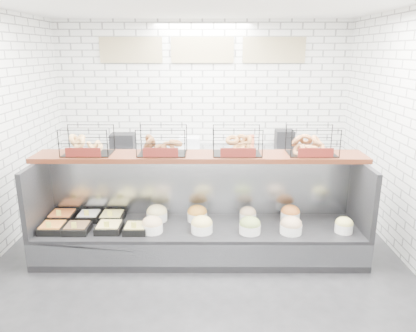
{
  "coord_description": "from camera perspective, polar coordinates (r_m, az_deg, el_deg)",
  "views": [
    {
      "loc": [
        0.12,
        -4.34,
        2.5
      ],
      "look_at": [
        0.1,
        0.45,
        1.13
      ],
      "focal_mm": 35.0,
      "sensor_mm": 36.0,
      "label": 1
    }
  ],
  "objects": [
    {
      "name": "ground",
      "position": [
        5.01,
        -1.24,
        -13.94
      ],
      "size": [
        5.5,
        5.5,
        0.0
      ],
      "primitive_type": "plane",
      "color": "black",
      "rests_on": "ground"
    },
    {
      "name": "room_shell",
      "position": [
        4.96,
        -1.21,
        10.9
      ],
      "size": [
        5.02,
        5.51,
        3.01
      ],
      "color": "silver",
      "rests_on": "ground"
    },
    {
      "name": "display_case",
      "position": [
        5.16,
        -1.35,
        -8.86
      ],
      "size": [
        4.0,
        0.9,
        1.2
      ],
      "color": "black",
      "rests_on": "ground"
    },
    {
      "name": "bagel_shelf",
      "position": [
        4.99,
        -1.18,
        2.92
      ],
      "size": [
        4.1,
        0.5,
        0.4
      ],
      "color": "#3E190D",
      "rests_on": "display_case"
    },
    {
      "name": "prep_counter",
      "position": [
        7.06,
        -0.78,
        -0.7
      ],
      "size": [
        4.0,
        0.6,
        1.2
      ],
      "color": "#93969B",
      "rests_on": "ground"
    }
  ]
}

